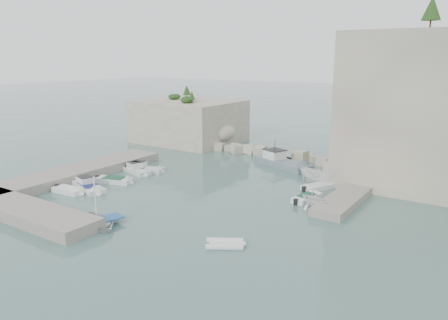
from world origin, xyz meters
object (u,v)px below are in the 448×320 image
Objects in this scene: motorboat_e at (69,193)px; tender_east_d at (320,184)px; inflatable_dinghy at (225,246)px; tender_east_b at (307,200)px; motorboat_d at (89,189)px; motorboat_a at (144,171)px; rowboat at (97,226)px; tender_east_c at (320,189)px; motorboat_c at (114,182)px; motorboat_b at (137,173)px; work_boat at (283,167)px; tender_east_a at (314,207)px.

motorboat_e is 28.09m from tender_east_d.
motorboat_e is 21.69m from inflatable_dinghy.
inflatable_dinghy is at bearing -173.39° from tender_east_b.
tender_east_d is at bearing 56.09° from motorboat_d.
rowboat is at bearing -73.43° from motorboat_a.
tender_east_d is at bearing -11.09° from rowboat.
inflatable_dinghy is 18.50m from tender_east_c.
motorboat_d is 1.50× the size of tender_east_b.
motorboat_d is 25.73m from tender_east_c.
tender_east_b is at bearing 54.39° from inflatable_dinghy.
motorboat_d is (0.34, -9.14, 0.00)m from motorboat_a.
tender_east_d is (20.22, 12.90, 0.00)m from motorboat_c.
motorboat_e is 0.80× the size of rowboat.
motorboat_b is at bearing 118.01° from tender_east_d.
motorboat_a reaches higher than motorboat_c.
work_boat is (-7.48, 25.18, 0.00)m from inflatable_dinghy.
motorboat_e is (-0.77, -2.00, 0.00)m from motorboat_d.
motorboat_b reaches higher than rowboat.
work_boat is at bearing 60.20° from tender_east_a.
motorboat_c is 23.70m from tender_east_c.
motorboat_b is at bearing 48.51° from rowboat.
tender_east_b and tender_east_c have the same top height.
motorboat_c is at bearing 128.90° from tender_east_d.
motorboat_b is 19.17m from work_boat.
motorboat_a is at bearing -117.25° from work_boat.
motorboat_b reaches higher than motorboat_e.
motorboat_c is at bearing -105.00° from work_boat.
tender_east_a is (23.03, 8.50, 0.00)m from motorboat_d.
rowboat is 20.69m from tender_east_b.
tender_east_a is at bearing 16.39° from motorboat_b.
motorboat_e is at bearing 79.46° from rowboat.
tender_east_b is (21.67, 9.88, 0.00)m from motorboat_d.
motorboat_d is 0.65× the size of work_boat.
rowboat is 24.37m from tender_east_c.
tender_east_a is (23.57, 0.50, 0.00)m from motorboat_b.
motorboat_c is 1.19× the size of motorboat_e.
tender_east_c is at bearing 51.89° from motorboat_d.
work_boat reaches higher than motorboat_a.
work_boat is at bearing 37.43° from motorboat_c.
motorboat_b reaches higher than inflatable_dinghy.
rowboat reaches higher than inflatable_dinghy.
motorboat_b is 0.94× the size of tender_east_d.
motorboat_c is at bearing 141.76° from tender_east_c.
motorboat_a is 5.72m from motorboat_c.
motorboat_b is 0.98× the size of tender_east_c.
tender_east_b is at bearing -32.35° from work_boat.
work_boat is at bearing 62.15° from tender_east_d.
motorboat_b reaches higher than tender_east_b.
motorboat_b is at bearing 84.55° from motorboat_e.
motorboat_e is at bearing -76.13° from motorboat_b.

